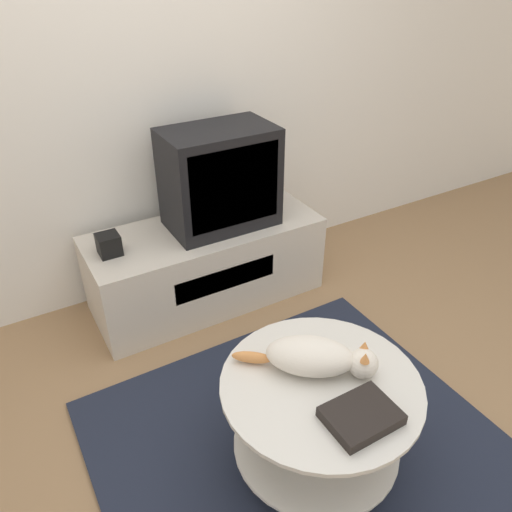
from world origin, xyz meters
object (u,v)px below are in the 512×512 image
at_px(tv, 220,178).
at_px(speaker, 109,245).
at_px(cat, 316,357).
at_px(dvd_box, 361,416).

bearing_deg(tv, speaker, -179.25).
bearing_deg(speaker, cat, -70.73).
height_order(dvd_box, cat, cat).
bearing_deg(dvd_box, tv, 81.24).
relative_size(tv, dvd_box, 2.49).
distance_m(tv, dvd_box, 1.53).
bearing_deg(tv, dvd_box, -98.76).
relative_size(tv, cat, 1.32).
height_order(tv, dvd_box, tv).
bearing_deg(dvd_box, speaker, 105.83).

